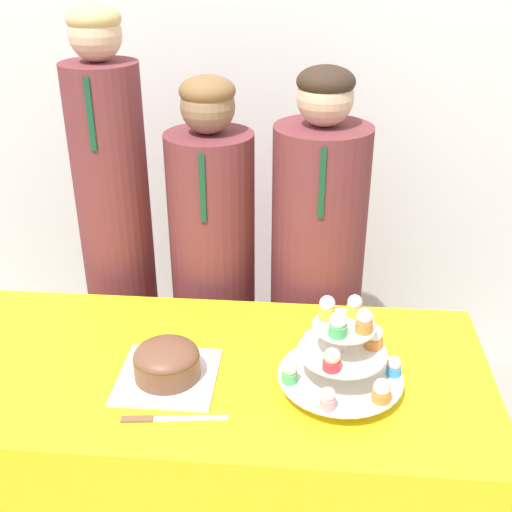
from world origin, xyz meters
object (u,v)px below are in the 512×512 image
(cake_knife, at_px, (156,419))
(student_1, at_px, (214,287))
(cupcake_stand, at_px, (343,352))
(student_2, at_px, (316,289))
(round_cake, at_px, (167,363))
(student_0, at_px, (119,255))

(cake_knife, bearing_deg, student_1, 81.46)
(cupcake_stand, xyz_separation_m, student_2, (-0.06, 0.63, -0.18))
(round_cake, height_order, student_0, student_0)
(cake_knife, distance_m, student_0, 0.85)
(cake_knife, bearing_deg, student_2, 57.18)
(student_0, xyz_separation_m, student_1, (0.33, 0.00, -0.11))
(student_1, bearing_deg, cupcake_stand, -56.10)
(cupcake_stand, bearing_deg, student_0, 140.22)
(round_cake, height_order, student_2, student_2)
(round_cake, distance_m, student_1, 0.64)
(cake_knife, xyz_separation_m, student_0, (-0.31, 0.79, 0.03))
(student_0, distance_m, student_2, 0.70)
(cupcake_stand, relative_size, student_0, 0.20)
(cake_knife, bearing_deg, cupcake_stand, 12.89)
(cupcake_stand, height_order, student_2, student_2)
(cake_knife, height_order, student_0, student_0)
(student_0, height_order, student_1, student_0)
(student_1, bearing_deg, student_2, 0.00)
(student_1, bearing_deg, cake_knife, -91.52)
(cupcake_stand, distance_m, student_1, 0.78)
(round_cake, height_order, student_1, student_1)
(cupcake_stand, distance_m, student_0, 0.99)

